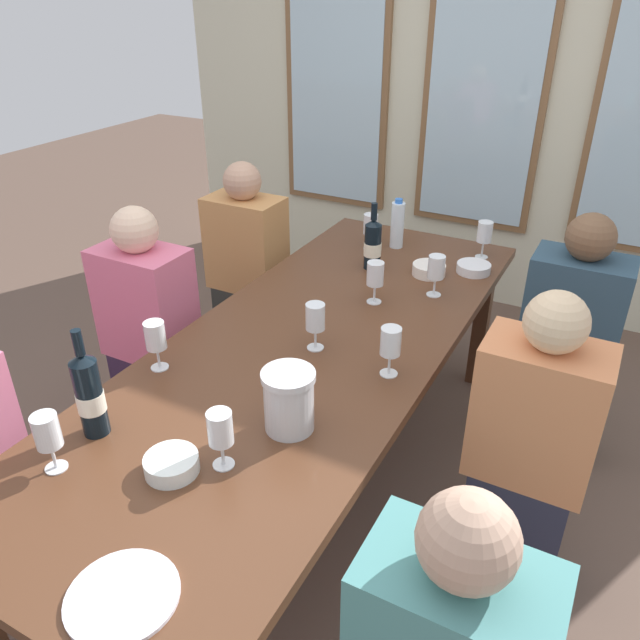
{
  "coord_description": "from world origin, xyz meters",
  "views": [
    {
      "loc": [
        0.93,
        -1.64,
        1.89
      ],
      "look_at": [
        0.0,
        0.1,
        0.79
      ],
      "focal_mm": 34.7,
      "sensor_mm": 36.0,
      "label": 1
    }
  ],
  "objects_px": {
    "wine_glass_0": "(315,319)",
    "wine_glass_4": "(155,337)",
    "wine_glass_6": "(375,276)",
    "seated_person_0": "(248,272)",
    "dining_table": "(308,360)",
    "wine_glass_7": "(391,343)",
    "seated_person_5": "(529,452)",
    "white_plate_0": "(123,596)",
    "wine_glass_8": "(485,234)",
    "tasting_bowl_2": "(429,270)",
    "tasting_bowl_1": "(172,464)",
    "wine_bottle_0": "(89,394)",
    "metal_pitcher": "(289,400)",
    "wine_glass_5": "(47,434)",
    "water_bottle": "(397,225)",
    "seated_person_1": "(566,346)",
    "tasting_bowl_0": "(474,268)",
    "wine_glass_2": "(220,431)",
    "wine_glass_3": "(371,226)",
    "wine_glass_1": "(436,269)",
    "seated_person_4": "(151,336)",
    "wine_bottle_1": "(373,244)"
  },
  "relations": [
    {
      "from": "water_bottle",
      "to": "seated_person_0",
      "type": "height_order",
      "value": "seated_person_0"
    },
    {
      "from": "wine_bottle_1",
      "to": "wine_glass_7",
      "type": "distance_m",
      "value": 0.85
    },
    {
      "from": "tasting_bowl_1",
      "to": "wine_glass_0",
      "type": "bearing_deg",
      "value": 86.95
    },
    {
      "from": "wine_glass_6",
      "to": "wine_glass_3",
      "type": "bearing_deg",
      "value": 115.9
    },
    {
      "from": "tasting_bowl_2",
      "to": "wine_glass_4",
      "type": "distance_m",
      "value": 1.26
    },
    {
      "from": "seated_person_0",
      "to": "wine_bottle_1",
      "type": "bearing_deg",
      "value": -5.93
    },
    {
      "from": "tasting_bowl_2",
      "to": "wine_glass_4",
      "type": "relative_size",
      "value": 0.83
    },
    {
      "from": "tasting_bowl_0",
      "to": "wine_glass_2",
      "type": "bearing_deg",
      "value": -99.14
    },
    {
      "from": "wine_bottle_0",
      "to": "tasting_bowl_1",
      "type": "bearing_deg",
      "value": -4.96
    },
    {
      "from": "wine_glass_2",
      "to": "wine_glass_3",
      "type": "bearing_deg",
      "value": 99.75
    },
    {
      "from": "wine_glass_2",
      "to": "wine_glass_3",
      "type": "relative_size",
      "value": 1.0
    },
    {
      "from": "wine_glass_7",
      "to": "seated_person_1",
      "type": "bearing_deg",
      "value": 60.89
    },
    {
      "from": "white_plate_0",
      "to": "wine_glass_8",
      "type": "xyz_separation_m",
      "value": [
        0.18,
        2.15,
        0.11
      ]
    },
    {
      "from": "wine_glass_4",
      "to": "seated_person_1",
      "type": "distance_m",
      "value": 1.68
    },
    {
      "from": "dining_table",
      "to": "wine_glass_7",
      "type": "relative_size",
      "value": 14.3
    },
    {
      "from": "water_bottle",
      "to": "wine_glass_3",
      "type": "distance_m",
      "value": 0.13
    },
    {
      "from": "water_bottle",
      "to": "wine_bottle_1",
      "type": "bearing_deg",
      "value": -90.65
    },
    {
      "from": "tasting_bowl_0",
      "to": "seated_person_0",
      "type": "height_order",
      "value": "seated_person_0"
    },
    {
      "from": "wine_glass_6",
      "to": "seated_person_0",
      "type": "xyz_separation_m",
      "value": [
        -0.88,
        0.38,
        -0.33
      ]
    },
    {
      "from": "wine_glass_0",
      "to": "wine_glass_8",
      "type": "distance_m",
      "value": 1.12
    },
    {
      "from": "wine_glass_0",
      "to": "white_plate_0",
      "type": "bearing_deg",
      "value": -83.68
    },
    {
      "from": "wine_glass_0",
      "to": "wine_glass_4",
      "type": "relative_size",
      "value": 1.0
    },
    {
      "from": "dining_table",
      "to": "wine_glass_3",
      "type": "relative_size",
      "value": 14.3
    },
    {
      "from": "tasting_bowl_0",
      "to": "tasting_bowl_2",
      "type": "xyz_separation_m",
      "value": [
        -0.17,
        -0.12,
        0.0
      ]
    },
    {
      "from": "tasting_bowl_2",
      "to": "tasting_bowl_1",
      "type": "bearing_deg",
      "value": -97.08
    },
    {
      "from": "dining_table",
      "to": "seated_person_5",
      "type": "relative_size",
      "value": 2.24
    },
    {
      "from": "water_bottle",
      "to": "wine_glass_4",
      "type": "distance_m",
      "value": 1.4
    },
    {
      "from": "wine_glass_8",
      "to": "seated_person_5",
      "type": "height_order",
      "value": "seated_person_5"
    },
    {
      "from": "seated_person_0",
      "to": "seated_person_1",
      "type": "height_order",
      "value": "same"
    },
    {
      "from": "metal_pitcher",
      "to": "wine_glass_5",
      "type": "height_order",
      "value": "metal_pitcher"
    },
    {
      "from": "dining_table",
      "to": "tasting_bowl_2",
      "type": "bearing_deg",
      "value": 76.23
    },
    {
      "from": "seated_person_0",
      "to": "seated_person_4",
      "type": "height_order",
      "value": "same"
    },
    {
      "from": "wine_glass_0",
      "to": "wine_glass_8",
      "type": "relative_size",
      "value": 1.0
    },
    {
      "from": "wine_glass_2",
      "to": "seated_person_0",
      "type": "distance_m",
      "value": 1.73
    },
    {
      "from": "white_plate_0",
      "to": "wine_glass_8",
      "type": "bearing_deg",
      "value": 85.16
    },
    {
      "from": "water_bottle",
      "to": "wine_glass_3",
      "type": "height_order",
      "value": "water_bottle"
    },
    {
      "from": "white_plate_0",
      "to": "wine_glass_5",
      "type": "bearing_deg",
      "value": 154.16
    },
    {
      "from": "wine_bottle_0",
      "to": "tasting_bowl_0",
      "type": "bearing_deg",
      "value": 67.77
    },
    {
      "from": "wine_bottle_1",
      "to": "wine_glass_4",
      "type": "xyz_separation_m",
      "value": [
        -0.3,
        -1.08,
        0.01
      ]
    },
    {
      "from": "seated_person_0",
      "to": "tasting_bowl_1",
      "type": "bearing_deg",
      "value": -62.31
    },
    {
      "from": "seated_person_0",
      "to": "seated_person_1",
      "type": "relative_size",
      "value": 1.0
    },
    {
      "from": "white_plate_0",
      "to": "wine_glass_4",
      "type": "xyz_separation_m",
      "value": [
        -0.52,
        0.72,
        0.12
      ]
    },
    {
      "from": "tasting_bowl_0",
      "to": "wine_glass_0",
      "type": "xyz_separation_m",
      "value": [
        -0.31,
        -0.89,
        0.1
      ]
    },
    {
      "from": "wine_glass_1",
      "to": "water_bottle",
      "type": "bearing_deg",
      "value": 128.88
    },
    {
      "from": "dining_table",
      "to": "wine_glass_5",
      "type": "distance_m",
      "value": 0.94
    },
    {
      "from": "dining_table",
      "to": "tasting_bowl_0",
      "type": "distance_m",
      "value": 0.95
    },
    {
      "from": "seated_person_1",
      "to": "wine_glass_3",
      "type": "bearing_deg",
      "value": 173.69
    },
    {
      "from": "wine_glass_2",
      "to": "dining_table",
      "type": "bearing_deg",
      "value": 99.21
    },
    {
      "from": "dining_table",
      "to": "seated_person_4",
      "type": "xyz_separation_m",
      "value": [
        -0.8,
        0.04,
        -0.15
      ]
    },
    {
      "from": "white_plate_0",
      "to": "wine_glass_1",
      "type": "distance_m",
      "value": 1.68
    }
  ]
}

